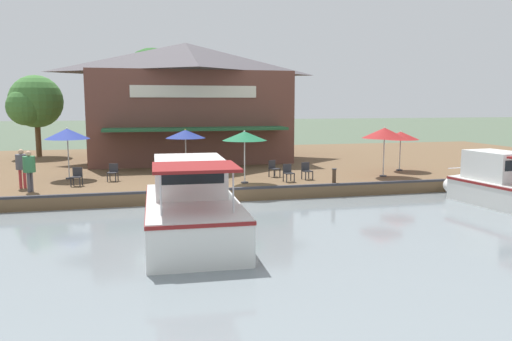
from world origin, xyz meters
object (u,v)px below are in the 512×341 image
(patio_umbrella_back_row, at_px, (244,136))
(cafe_chair_under_first_umbrella, at_px, (77,176))
(patio_umbrella_mid_patio_right, at_px, (385,133))
(tree_upstream_bank, at_px, (34,103))
(motorboat_mid_row, at_px, (190,205))
(person_at_quay_edge, at_px, (29,166))
(cafe_chair_mid_patio, at_px, (274,168))
(patio_umbrella_near_quay_edge, at_px, (185,134))
(cafe_chair_back_row_seat, at_px, (288,172))
(motorboat_nearest_quay, at_px, (499,186))
(mooring_post, at_px, (334,176))
(tree_downstream_bank, at_px, (151,82))
(patio_umbrella_far_corner, at_px, (67,134))
(cafe_chair_beside_entrance, at_px, (307,170))
(waterfront_restaurant, at_px, (187,100))
(cafe_chair_far_corner_seat, at_px, (113,171))
(patio_umbrella_mid_patio_left, at_px, (401,136))
(person_near_entrance, at_px, (22,164))

(patio_umbrella_back_row, distance_m, cafe_chair_under_first_umbrella, 7.94)
(patio_umbrella_mid_patio_right, distance_m, tree_upstream_bank, 24.19)
(motorboat_mid_row, xyz_separation_m, tree_upstream_bank, (-21.53, -8.55, 3.36))
(patio_umbrella_mid_patio_right, height_order, person_at_quay_edge, patio_umbrella_mid_patio_right)
(cafe_chair_mid_patio, bearing_deg, motorboat_mid_row, -32.10)
(patio_umbrella_near_quay_edge, height_order, motorboat_mid_row, patio_umbrella_near_quay_edge)
(cafe_chair_back_row_seat, bearing_deg, motorboat_nearest_quay, 57.24)
(patio_umbrella_near_quay_edge, relative_size, mooring_post, 3.19)
(patio_umbrella_back_row, bearing_deg, patio_umbrella_mid_patio_right, 93.18)
(person_at_quay_edge, distance_m, tree_downstream_bank, 18.32)
(tree_downstream_bank, bearing_deg, patio_umbrella_near_quay_edge, 5.13)
(motorboat_nearest_quay, relative_size, mooring_post, 8.44)
(patio_umbrella_mid_patio_right, bearing_deg, cafe_chair_mid_patio, -102.36)
(patio_umbrella_far_corner, height_order, person_at_quay_edge, patio_umbrella_far_corner)
(cafe_chair_under_first_umbrella, height_order, cafe_chair_beside_entrance, same)
(motorboat_mid_row, xyz_separation_m, mooring_post, (-5.19, 7.26, -0.03))
(waterfront_restaurant, relative_size, person_at_quay_edge, 7.33)
(cafe_chair_beside_entrance, bearing_deg, motorboat_nearest_quay, 50.46)
(cafe_chair_back_row_seat, bearing_deg, tree_upstream_bank, -136.98)
(motorboat_mid_row, bearing_deg, cafe_chair_mid_patio, 147.90)
(tree_upstream_bank, bearing_deg, patio_umbrella_far_corner, 17.17)
(waterfront_restaurant, xyz_separation_m, cafe_chair_back_row_seat, (11.63, 3.66, -3.49))
(cafe_chair_back_row_seat, distance_m, mooring_post, 2.27)
(cafe_chair_beside_entrance, height_order, cafe_chair_far_corner_seat, same)
(mooring_post, height_order, tree_upstream_bank, tree_upstream_bank)
(patio_umbrella_mid_patio_left, relative_size, motorboat_mid_row, 0.29)
(cafe_chair_mid_patio, relative_size, cafe_chair_under_first_umbrella, 1.00)
(patio_umbrella_far_corner, bearing_deg, cafe_chair_mid_patio, 80.27)
(patio_umbrella_back_row, relative_size, tree_downstream_bank, 0.31)
(patio_umbrella_far_corner, bearing_deg, waterfront_restaurant, 140.27)
(person_near_entrance, bearing_deg, cafe_chair_mid_patio, 93.48)
(cafe_chair_under_first_umbrella, distance_m, motorboat_mid_row, 8.82)
(patio_umbrella_back_row, height_order, motorboat_nearest_quay, patio_umbrella_back_row)
(patio_umbrella_mid_patio_left, bearing_deg, patio_umbrella_near_quay_edge, -93.71)
(patio_umbrella_far_corner, relative_size, tree_upstream_bank, 0.45)
(cafe_chair_far_corner_seat, bearing_deg, tree_downstream_bank, 170.55)
(person_near_entrance, distance_m, motorboat_nearest_quay, 20.82)
(mooring_post, bearing_deg, patio_umbrella_mid_patio_left, 124.20)
(motorboat_nearest_quay, bearing_deg, patio_umbrella_mid_patio_right, -155.81)
(waterfront_restaurant, xyz_separation_m, cafe_chair_mid_patio, (9.90, 3.41, -3.49))
(patio_umbrella_mid_patio_left, relative_size, tree_downstream_bank, 0.28)
(patio_umbrella_mid_patio_left, height_order, cafe_chair_far_corner_seat, patio_umbrella_mid_patio_left)
(cafe_chair_under_first_umbrella, relative_size, cafe_chair_beside_entrance, 1.00)
(tree_upstream_bank, bearing_deg, cafe_chair_back_row_seat, 43.02)
(patio_umbrella_mid_patio_left, bearing_deg, motorboat_nearest_quay, 3.75)
(person_at_quay_edge, xyz_separation_m, motorboat_nearest_quay, (4.95, 19.39, -0.83))
(patio_umbrella_mid_patio_left, bearing_deg, patio_umbrella_far_corner, -93.53)
(cafe_chair_far_corner_seat, relative_size, motorboat_mid_row, 0.11)
(cafe_chair_mid_patio, bearing_deg, person_near_entrance, -86.52)
(cafe_chair_beside_entrance, bearing_deg, person_near_entrance, -92.21)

